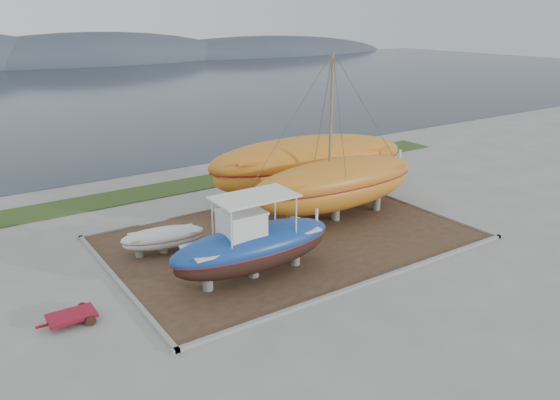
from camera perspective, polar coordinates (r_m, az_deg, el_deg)
ground at (r=25.78m, az=6.19°, el=-6.86°), size 140.00×140.00×0.00m
dirt_patch at (r=28.64m, az=1.04°, el=-3.97°), size 18.00×12.00×0.06m
curb_frame at (r=28.63m, az=1.04°, el=-3.88°), size 18.60×12.60×0.15m
grass_strip at (r=38.06m, az=-8.98°, el=1.66°), size 44.00×3.00×0.08m
sea at (r=89.57m, az=-24.45°, el=10.06°), size 260.00×100.00×0.04m
blue_caique at (r=23.78m, az=-2.83°, el=-3.92°), size 7.84×2.53×3.77m
white_dinghy at (r=27.26m, az=-12.09°, el=-4.17°), size 4.27×2.21×1.22m
orange_sailboat at (r=29.84m, az=6.11°, el=6.30°), size 10.83×3.38×9.29m
orange_bare_hull at (r=32.94m, az=3.03°, el=2.94°), size 13.06×5.96×4.13m
red_trailer at (r=22.63m, az=-20.91°, el=-11.48°), size 2.62×1.33×0.37m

